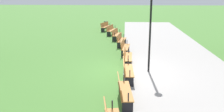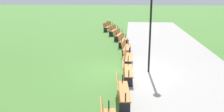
{
  "view_description": "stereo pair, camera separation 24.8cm",
  "coord_description": "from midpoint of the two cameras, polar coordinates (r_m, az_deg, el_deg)",
  "views": [
    {
      "loc": [
        11.68,
        -0.2,
        4.02
      ],
      "look_at": [
        0.0,
        -0.86,
        0.8
      ],
      "focal_mm": 37.88,
      "sensor_mm": 36.0,
      "label": 1
    },
    {
      "loc": [
        11.67,
        0.05,
        4.02
      ],
      "look_at": [
        0.0,
        -0.86,
        0.8
      ],
      "focal_mm": 37.88,
      "sensor_mm": 36.0,
      "label": 2
    }
  ],
  "objects": [
    {
      "name": "bench_7",
      "position": [
        8.86,
        1.97,
        -8.21
      ],
      "size": [
        1.93,
        0.64,
        0.89
      ],
      "rotation": [
        0.0,
        0.0,
        0.09
      ],
      "color": "#B27538",
      "rests_on": "ground"
    },
    {
      "name": "path_paving",
      "position": [
        12.66,
        15.74,
        -3.72
      ],
      "size": [
        40.48,
        5.91,
        0.01
      ],
      "primitive_type": "cube",
      "color": "#A39E99",
      "rests_on": "ground"
    },
    {
      "name": "lamp_post",
      "position": [
        11.79,
        8.73,
        9.21
      ],
      "size": [
        0.32,
        0.32,
        4.0
      ],
      "color": "black",
      "rests_on": "ground"
    },
    {
      "name": "trash_bin",
      "position": [
        26.71,
        -1.72,
        7.57
      ],
      "size": [
        0.49,
        0.49,
        0.78
      ],
      "primitive_type": "cylinder",
      "color": "#2D512D",
      "rests_on": "ground"
    },
    {
      "name": "bench_3",
      "position": [
        17.95,
        1.75,
        4.0
      ],
      "size": [
        1.95,
        0.76,
        0.89
      ],
      "rotation": [
        0.0,
        0.0,
        -0.15
      ],
      "color": "#B27538",
      "rests_on": "ground"
    },
    {
      "name": "bench_2",
      "position": [
        20.26,
        0.7,
        5.32
      ],
      "size": [
        1.96,
        0.86,
        0.89
      ],
      "rotation": [
        0.0,
        0.0,
        -0.21
      ],
      "color": "#B27538",
      "rests_on": "ground"
    },
    {
      "name": "bench_6",
      "position": [
        11.07,
        3.0,
        -3.3
      ],
      "size": [
        1.91,
        0.53,
        0.89
      ],
      "rotation": [
        0.0,
        0.0,
        0.03
      ],
      "color": "#B27538",
      "rests_on": "ground"
    },
    {
      "name": "bench_4",
      "position": [
        15.64,
        2.57,
        2.28
      ],
      "size": [
        1.93,
        0.64,
        0.89
      ],
      "rotation": [
        0.0,
        0.0,
        -0.09
      ],
      "color": "#B27538",
      "rests_on": "ground"
    },
    {
      "name": "bench_1",
      "position": [
        22.57,
        -0.5,
        6.36
      ],
      "size": [
        1.96,
        0.97,
        0.89
      ],
      "rotation": [
        0.0,
        0.0,
        -0.28
      ],
      "color": "#B27538",
      "rests_on": "ground"
    },
    {
      "name": "bench_5",
      "position": [
        13.34,
        3.06,
        -0.03
      ],
      "size": [
        1.91,
        0.53,
        0.89
      ],
      "rotation": [
        0.0,
        0.0,
        -0.03
      ],
      "color": "#B27538",
      "rests_on": "ground"
    },
    {
      "name": "bench_0",
      "position": [
        24.85,
        -1.81,
        7.19
      ],
      "size": [
        1.95,
        1.07,
        0.89
      ],
      "rotation": [
        0.0,
        0.0,
        -0.34
      ],
      "color": "#B27538",
      "rests_on": "ground"
    },
    {
      "name": "ground_plane",
      "position": [
        12.35,
        3.41,
        -3.64
      ],
      "size": [
        120.0,
        120.0,
        0.0
      ],
      "primitive_type": "plane",
      "color": "#477A33"
    }
  ]
}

